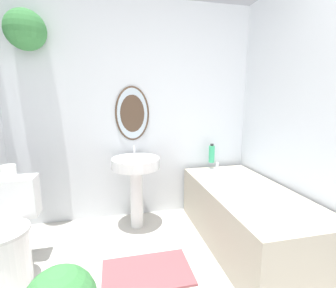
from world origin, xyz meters
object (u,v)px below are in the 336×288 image
object	(u,v)px
bathtub	(246,215)
toilet_paper_roll	(8,172)
shampoo_bottle	(212,154)
toilet	(5,240)
pedestal_sink	(136,174)

from	to	relation	value
bathtub	toilet_paper_roll	xyz separation A→B (m)	(-2.00, 0.18, 0.51)
shampoo_bottle	toilet	bearing A→B (deg)	-159.47
shampoo_bottle	toilet_paper_roll	bearing A→B (deg)	-164.64
bathtub	toilet_paper_roll	bearing A→B (deg)	174.93
toilet	toilet_paper_roll	size ratio (longest dim) A/B	6.75
shampoo_bottle	pedestal_sink	bearing A→B (deg)	-169.64
pedestal_sink	bathtub	size ratio (longest dim) A/B	0.55
toilet	toilet_paper_roll	xyz separation A→B (m)	(0.00, 0.19, 0.47)
toilet	pedestal_sink	size ratio (longest dim) A/B	0.87
pedestal_sink	bathtub	distance (m)	1.15
toilet	bathtub	bearing A→B (deg)	0.47
pedestal_sink	shampoo_bottle	xyz separation A→B (m)	(0.91, 0.17, 0.13)
bathtub	shampoo_bottle	world-z (taller)	shampoo_bottle
toilet	shampoo_bottle	world-z (taller)	shampoo_bottle
toilet	bathtub	world-z (taller)	toilet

